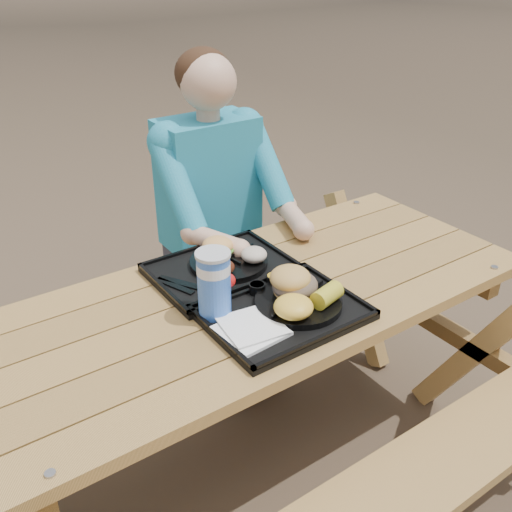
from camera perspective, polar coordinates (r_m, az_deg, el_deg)
ground at (r=2.29m, az=0.00°, el=-19.72°), size 60.00×60.00×0.00m
picnic_table at (r=2.02m, az=0.00°, el=-12.65°), size 1.80×1.49×0.75m
tray_near at (r=1.68m, az=2.65°, el=-5.74°), size 0.45×0.35×0.02m
tray_far at (r=1.89m, az=-3.34°, el=-1.51°), size 0.45×0.35×0.02m
plate_near at (r=1.70m, az=4.25°, el=-4.65°), size 0.26×0.26×0.02m
plate_far at (r=1.90m, az=-2.74°, el=-0.61°), size 0.26×0.26×0.02m
napkin_stack at (r=1.58m, az=-0.49°, el=-7.36°), size 0.18×0.18×0.02m
soda_cup at (r=1.61m, az=-4.21°, el=-2.96°), size 0.09×0.09×0.19m
condiment_bbq at (r=1.75m, az=0.11°, el=-3.24°), size 0.05×0.05×0.03m
condiment_mustard at (r=1.79m, az=1.88°, el=-2.41°), size 0.06×0.06×0.03m
sandwich at (r=1.69m, az=3.95°, el=-1.77°), size 0.13×0.13×0.14m
mac_cheese at (r=1.61m, az=3.78°, el=-5.08°), size 0.11×0.11×0.06m
corn_cob at (r=1.67m, az=7.12°, el=-3.91°), size 0.11×0.11×0.06m
cutlery_far at (r=1.82m, az=-7.70°, el=-2.65°), size 0.10×0.14×0.01m
burger at (r=1.91m, az=-3.88°, el=1.42°), size 0.11×0.11×0.09m
baked_beans at (r=1.81m, az=-3.50°, el=-1.12°), size 0.09×0.09×0.04m
potato_salad at (r=1.88m, az=-0.21°, el=0.14°), size 0.09×0.09×0.05m
diner at (r=2.40m, az=-4.32°, el=2.10°), size 0.48×0.84×1.28m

